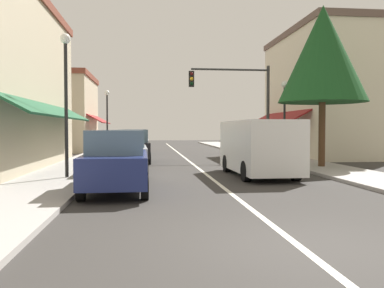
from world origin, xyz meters
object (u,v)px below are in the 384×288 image
object	(u,v)px
street_lamp_right_mid	(285,107)
tree_right_near	(323,54)
parked_car_third_left	(133,146)
street_lamp_left_near	(66,83)
parked_car_far_left	(135,143)
parked_car_distant_left	(136,141)
van_in_lane	(258,146)
street_lamp_left_far	(107,111)
traffic_signal_mast_arm	(241,95)
parked_car_second_left	(124,153)
parked_car_nearest_left	(116,162)

from	to	relation	value
street_lamp_right_mid	tree_right_near	xyz separation A→B (m)	(0.53, -3.52, 2.17)
parked_car_third_left	street_lamp_left_near	size ratio (longest dim) A/B	0.81
tree_right_near	parked_car_far_left	bearing A→B (deg)	134.20
parked_car_distant_left	street_lamp_right_mid	xyz separation A→B (m)	(8.18, -10.00, 2.10)
van_in_lane	parked_car_distant_left	bearing A→B (deg)	106.70
street_lamp_right_mid	street_lamp_left_far	world-z (taller)	street_lamp_left_far
van_in_lane	tree_right_near	distance (m)	5.92
parked_car_distant_left	van_in_lane	size ratio (longest dim) A/B	0.79
parked_car_distant_left	street_lamp_left_far	size ratio (longest dim) A/B	0.90
street_lamp_left_far	traffic_signal_mast_arm	bearing A→B (deg)	-37.34
parked_car_second_left	parked_car_third_left	bearing A→B (deg)	86.98
parked_car_second_left	parked_car_far_left	xyz separation A→B (m)	(0.10, 10.38, 0.00)
parked_car_nearest_left	street_lamp_left_far	size ratio (longest dim) A/B	0.90
van_in_lane	street_lamp_left_far	bearing A→B (deg)	114.84
parked_car_distant_left	street_lamp_left_near	world-z (taller)	street_lamp_left_near
parked_car_second_left	tree_right_near	bearing A→B (deg)	8.20
parked_car_nearest_left	parked_car_second_left	distance (m)	4.39
parked_car_distant_left	parked_car_nearest_left	bearing A→B (deg)	-90.93
street_lamp_left_near	street_lamp_right_mid	distance (m)	12.06
traffic_signal_mast_arm	street_lamp_right_mid	distance (m)	3.09
parked_car_nearest_left	van_in_lane	size ratio (longest dim) A/B	0.79
parked_car_nearest_left	parked_car_distant_left	xyz separation A→B (m)	(0.01, 19.42, 0.00)
traffic_signal_mast_arm	street_lamp_left_near	world-z (taller)	traffic_signal_mast_arm
parked_car_second_left	street_lamp_left_far	xyz separation A→B (m)	(-1.97, 13.71, 2.23)
street_lamp_left_far	tree_right_near	world-z (taller)	tree_right_near
parked_car_far_left	traffic_signal_mast_arm	distance (m)	7.51
parked_car_third_left	street_lamp_right_mid	bearing A→B (deg)	-7.06
traffic_signal_mast_arm	street_lamp_right_mid	size ratio (longest dim) A/B	1.27
parked_car_third_left	parked_car_distant_left	distance (m)	9.20
parked_car_second_left	street_lamp_right_mid	distance (m)	9.84
parked_car_distant_left	parked_car_far_left	bearing A→B (deg)	-90.01
tree_right_near	street_lamp_left_far	bearing A→B (deg)	131.24
parked_car_third_left	street_lamp_right_mid	xyz separation A→B (m)	(8.05, -0.81, 2.10)
parked_car_nearest_left	street_lamp_left_near	bearing A→B (deg)	123.41
parked_car_third_left	traffic_signal_mast_arm	size ratio (longest dim) A/B	0.75
parked_car_nearest_left	street_lamp_right_mid	bearing A→B (deg)	48.34
parked_car_far_left	street_lamp_left_near	distance (m)	12.36
parked_car_second_left	street_lamp_left_near	distance (m)	3.52
parked_car_third_left	traffic_signal_mast_arm	world-z (taller)	traffic_signal_mast_arm
parked_car_distant_left	street_lamp_right_mid	bearing A→B (deg)	-51.66
parked_car_far_left	parked_car_nearest_left	bearing A→B (deg)	-89.73
parked_car_third_left	street_lamp_left_near	bearing A→B (deg)	-106.85
tree_right_near	street_lamp_right_mid	bearing A→B (deg)	98.56
parked_car_second_left	street_lamp_left_far	size ratio (longest dim) A/B	0.90
parked_car_third_left	street_lamp_left_far	xyz separation A→B (m)	(-2.12, 7.88, 2.23)
van_in_lane	street_lamp_right_mid	xyz separation A→B (m)	(3.09, 5.94, 1.83)
street_lamp_left_near	street_lamp_left_far	bearing A→B (deg)	90.28
van_in_lane	street_lamp_right_mid	world-z (taller)	street_lamp_right_mid
parked_car_nearest_left	street_lamp_left_near	world-z (taller)	street_lamp_left_near
parked_car_nearest_left	parked_car_third_left	bearing A→B (deg)	88.62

